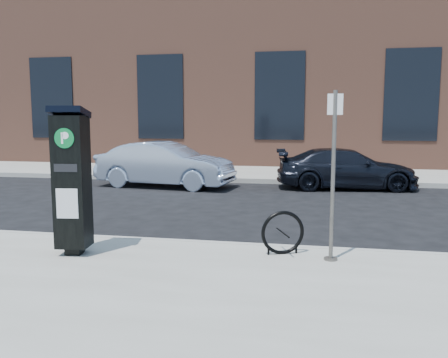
% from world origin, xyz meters
% --- Properties ---
extents(ground, '(120.00, 120.00, 0.00)m').
position_xyz_m(ground, '(0.00, 0.00, 0.00)').
color(ground, black).
rests_on(ground, ground).
extents(sidewalk_far, '(60.00, 12.00, 0.15)m').
position_xyz_m(sidewalk_far, '(0.00, 14.00, 0.07)').
color(sidewalk_far, gray).
rests_on(sidewalk_far, ground).
extents(curb_near, '(60.00, 0.12, 0.16)m').
position_xyz_m(curb_near, '(0.00, -0.02, 0.07)').
color(curb_near, '#9E9B93').
rests_on(curb_near, ground).
extents(curb_far, '(60.00, 0.12, 0.16)m').
position_xyz_m(curb_far, '(0.00, 8.02, 0.07)').
color(curb_far, '#9E9B93').
rests_on(curb_far, ground).
extents(building, '(28.00, 10.05, 8.25)m').
position_xyz_m(building, '(-0.00, 17.00, 4.15)').
color(building, brown).
rests_on(building, ground).
extents(parking_kiosk, '(0.54, 0.49, 2.17)m').
position_xyz_m(parking_kiosk, '(-1.99, -1.05, 1.26)').
color(parking_kiosk, black).
rests_on(parking_kiosk, sidewalk_near).
extents(sign_pole, '(0.21, 0.19, 2.37)m').
position_xyz_m(sign_pole, '(1.73, -0.65, 1.33)').
color(sign_pole, '#504A47').
rests_on(sign_pole, sidewalk_near).
extents(bike_rack, '(0.63, 0.29, 0.65)m').
position_xyz_m(bike_rack, '(1.04, -0.48, 0.47)').
color(bike_rack, black).
rests_on(bike_rack, sidewalk_near).
extents(car_silver, '(4.39, 2.00, 1.40)m').
position_xyz_m(car_silver, '(-3.11, 6.70, 0.70)').
color(car_silver, '#9EAEC9').
rests_on(car_silver, ground).
extents(car_dark, '(4.37, 2.21, 1.22)m').
position_xyz_m(car_dark, '(2.41, 7.40, 0.61)').
color(car_dark, black).
rests_on(car_dark, ground).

